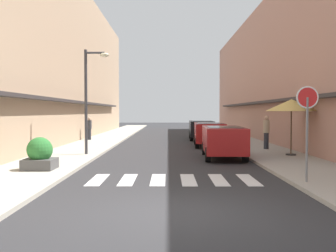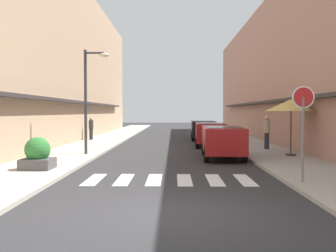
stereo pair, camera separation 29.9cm
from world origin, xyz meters
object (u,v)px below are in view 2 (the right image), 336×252
Objects in this scene: planter_corner at (38,155)px; pedestrian_walking_near at (267,131)px; pedestrian_walking_far at (91,128)px; parked_car_far at (203,128)px; street_lamp at (90,90)px; parked_car_mid at (210,132)px; round_street_sign at (303,109)px; cafe_umbrella at (291,105)px; parked_car_near at (223,139)px.

pedestrian_walking_near is (9.88, 7.68, 0.46)m from planter_corner.
pedestrian_walking_far is (-11.09, 7.20, -0.11)m from pedestrian_walking_near.
parked_car_far reaches higher than planter_corner.
planter_corner is (-7.07, -16.43, -0.30)m from parked_car_far.
parked_car_mid is at bearing 40.87° from street_lamp.
round_street_sign is at bearing 169.47° from pedestrian_walking_near.
cafe_umbrella reaches higher than pedestrian_walking_far.
planter_corner is (-7.07, -10.49, -0.30)m from parked_car_mid.
round_street_sign reaches higher than planter_corner.
cafe_umbrella is 3.41m from pedestrian_walking_near.
street_lamp is (-6.28, -11.37, 2.27)m from parked_car_far.
pedestrian_walking_far is (-8.28, 10.63, 0.06)m from parked_car_near.
parked_car_near is 7.01m from round_street_sign.
cafe_umbrella is 11.39m from planter_corner.
cafe_umbrella is (3.20, -11.85, 1.52)m from parked_car_far.
cafe_umbrella is at bearing 5.77° from parked_car_near.
parked_car_far is at bearing 94.43° from round_street_sign.
cafe_umbrella reaches higher than parked_car_near.
pedestrian_walking_near is at bearing 50.59° from parked_car_near.
pedestrian_walking_far reaches higher than parked_car_near.
round_street_sign is (1.47, -6.73, 1.32)m from parked_car_near.
pedestrian_walking_near is (-0.39, 3.10, -1.36)m from cafe_umbrella.
street_lamp is 4.39× the size of planter_corner.
parked_car_near is at bearing -90.00° from parked_car_far.
parked_car_far is 12.37m from cafe_umbrella.
parked_car_far is at bearing 90.00° from parked_car_mid.
parked_car_mid is at bearing -88.25° from pedestrian_walking_far.
parked_car_far is 17.89m from planter_corner.
planter_corner is 0.69× the size of pedestrian_walking_far.
round_street_sign reaches higher than parked_car_far.
round_street_sign is 1.06× the size of cafe_umbrella.
street_lamp reaches higher than parked_car_mid.
planter_corner is at bearing 163.80° from round_street_sign.
parked_car_mid reaches higher than planter_corner.
round_street_sign is 1.52× the size of pedestrian_walking_near.
pedestrian_walking_near is at bearing 37.84° from planter_corner.
parked_car_far is (0.00, 12.18, 0.00)m from parked_car_near.
parked_car_near is 1.67× the size of cafe_umbrella.
pedestrian_walking_far is (-1.21, 14.88, 0.36)m from planter_corner.
round_street_sign is 2.43× the size of planter_corner.
parked_car_mid is 5.93m from parked_car_far.
round_street_sign is 1.69× the size of pedestrian_walking_far.
parked_car_near is 3.56m from cafe_umbrella.
pedestrian_walking_near is 13.23m from pedestrian_walking_far.
round_street_sign reaches higher than pedestrian_walking_far.
parked_car_near is 6.73m from street_lamp.
street_lamp is at bearing -138.81° from pedestrian_walking_far.
parked_car_near is 6.24m from parked_car_mid.
street_lamp reaches higher than pedestrian_walking_far.
street_lamp is (-7.74, 7.54, 0.96)m from round_street_sign.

